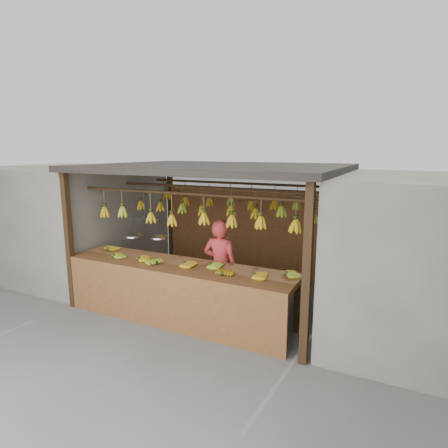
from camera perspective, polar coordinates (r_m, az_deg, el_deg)
The scene contains 8 objects.
ground at distance 7.05m, azimuth -1.10°, elevation -10.86°, with size 80.00×80.00×0.00m, color #5B5B57.
stall at distance 6.86m, azimuth 0.11°, elevation 5.55°, with size 4.30×3.30×2.40m.
neighbor_left at distance 8.92m, azimuth -22.16°, elevation 0.71°, with size 3.00×3.00×2.30m, color slate.
counter at distance 5.85m, azimuth -7.65°, elevation -8.16°, with size 3.79×0.86×0.96m.
hanging_bananas at distance 6.62m, azimuth -1.09°, elevation 2.18°, with size 3.62×2.22×0.40m.
balance_scale at distance 6.27m, azimuth -11.85°, elevation -1.54°, with size 0.72×0.38×0.76m.
vendor at distance 6.12m, azimuth -0.59°, elevation -6.50°, with size 0.57×0.38×1.57m, color #BF3333.
bag_bundles at distance 7.41m, azimuth 17.31°, elevation -2.12°, with size 0.08×0.26×1.17m.
Camera 1 is at (3.00, -5.80, 2.65)m, focal length 30.00 mm.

